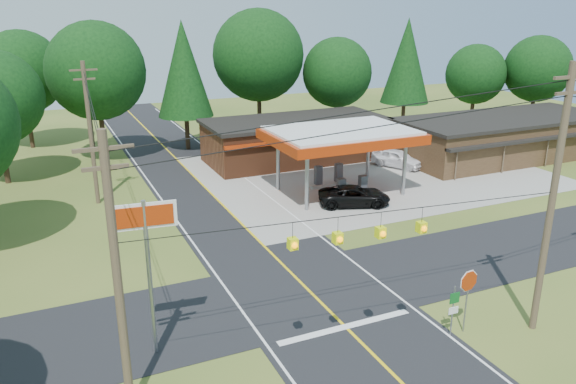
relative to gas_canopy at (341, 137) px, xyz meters
name	(u,v)px	position (x,y,z in m)	size (l,w,h in m)	color
ground	(309,291)	(-9.00, -13.00, -4.27)	(120.00, 120.00, 0.00)	#43591F
main_highway	(309,291)	(-9.00, -13.00, -4.26)	(8.00, 120.00, 0.02)	black
cross_road	(309,291)	(-9.00, -13.00, -4.25)	(70.00, 7.00, 0.02)	black
lane_center_yellow	(309,291)	(-9.00, -13.00, -4.24)	(0.15, 110.00, 0.00)	yellow
gas_canopy	(341,137)	(0.00, 0.00, 0.00)	(10.60, 7.40, 4.88)	gray
convenience_store	(296,139)	(1.00, 9.98, -2.35)	(16.40, 7.55, 3.80)	brown
strip_building	(504,137)	(19.00, 2.98, -2.35)	(20.40, 8.75, 3.80)	#3D2919
utility_pole_near_right	(552,200)	(-1.50, -20.00, 1.69)	(1.80, 0.30, 11.50)	#473828
utility_pole_near_left	(117,275)	(-18.50, -18.00, 0.93)	(1.80, 0.30, 10.00)	#473828
utility_pole_far_left	(90,132)	(-17.00, 5.00, 0.93)	(1.80, 0.30, 10.00)	#473828
utility_pole_north	(89,101)	(-15.50, 22.00, 0.48)	(0.30, 0.30, 9.50)	#473828
overhead_beacons	(360,217)	(-10.00, -19.00, 1.95)	(17.04, 2.04, 1.03)	black
treeline_backdrop	(191,81)	(-8.18, 11.01, 3.22)	(70.27, 51.59, 13.30)	#332316
suv_car	(354,196)	(-0.50, -3.00, -3.57)	(5.04, 5.04, 1.40)	black
sedan_car	(397,159)	(8.00, 4.00, -3.48)	(4.61, 4.61, 1.57)	white
big_stop_sign	(147,243)	(-17.00, -15.01, 0.59)	(2.44, 0.35, 6.57)	gray
octagonal_stop_sign	(468,286)	(-4.50, -19.01, -2.02)	(1.01, 0.16, 2.96)	gray
route_sign_post	(454,306)	(-5.20, -19.02, -2.85)	(0.48, 0.09, 2.36)	gray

